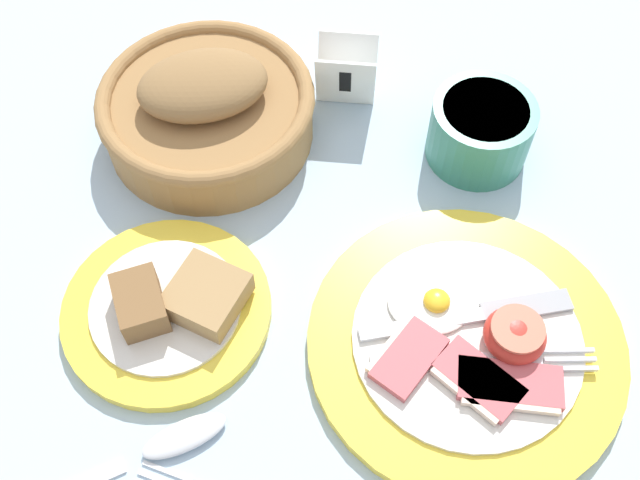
% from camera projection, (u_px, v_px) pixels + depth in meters
% --- Properties ---
extents(ground_plane, '(3.00, 3.00, 0.00)m').
position_uv_depth(ground_plane, '(354.00, 331.00, 0.65)').
color(ground_plane, '#A3BCD1').
extents(breakfast_plate, '(0.27, 0.27, 0.04)m').
position_uv_depth(breakfast_plate, '(468.00, 343.00, 0.63)').
color(breakfast_plate, yellow).
rests_on(breakfast_plate, ground_plane).
extents(bread_plate, '(0.18, 0.18, 0.05)m').
position_uv_depth(bread_plate, '(170.00, 306.00, 0.64)').
color(bread_plate, yellow).
rests_on(bread_plate, ground_plane).
extents(sugar_cup, '(0.10, 0.10, 0.06)m').
position_uv_depth(sugar_cup, '(481.00, 130.00, 0.72)').
color(sugar_cup, '#337F6B').
rests_on(sugar_cup, ground_plane).
extents(bread_basket, '(0.21, 0.21, 0.09)m').
position_uv_depth(bread_basket, '(207.00, 108.00, 0.73)').
color(bread_basket, olive).
rests_on(bread_basket, ground_plane).
extents(number_card, '(0.06, 0.05, 0.07)m').
position_uv_depth(number_card, '(346.00, 74.00, 0.76)').
color(number_card, white).
rests_on(number_card, ground_plane).
extents(teaspoon_by_saucer, '(0.18, 0.11, 0.01)m').
position_uv_depth(teaspoon_by_saucer, '(152.00, 451.00, 0.58)').
color(teaspoon_by_saucer, silver).
rests_on(teaspoon_by_saucer, ground_plane).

